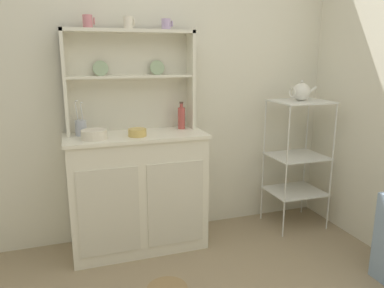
{
  "coord_description": "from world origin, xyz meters",
  "views": [
    {
      "loc": [
        -0.56,
        -1.28,
        1.46
      ],
      "look_at": [
        0.25,
        1.12,
        0.85
      ],
      "focal_mm": 34.94,
      "sensor_mm": 36.0,
      "label": 1
    }
  ],
  "objects_px": {
    "hutch_shelf_unit": "(130,73)",
    "bakers_rack": "(297,149)",
    "hutch_cabinet": "(138,190)",
    "utensil_jar": "(81,127)",
    "cup_rose_0": "(88,21)",
    "porcelain_teapot": "(301,92)",
    "bowl_mixing_large": "(94,134)",
    "jam_bottle": "(181,117)"
  },
  "relations": [
    {
      "from": "hutch_cabinet",
      "to": "bowl_mixing_large",
      "type": "height_order",
      "value": "bowl_mixing_large"
    },
    {
      "from": "hutch_cabinet",
      "to": "cup_rose_0",
      "type": "distance_m",
      "value": 1.26
    },
    {
      "from": "cup_rose_0",
      "to": "utensil_jar",
      "type": "bearing_deg",
      "value": -155.18
    },
    {
      "from": "porcelain_teapot",
      "to": "hutch_shelf_unit",
      "type": "bearing_deg",
      "value": 171.41
    },
    {
      "from": "hutch_cabinet",
      "to": "bakers_rack",
      "type": "xyz_separation_m",
      "value": [
        1.36,
        -0.04,
        0.22
      ]
    },
    {
      "from": "jam_bottle",
      "to": "porcelain_teapot",
      "type": "height_order",
      "value": "porcelain_teapot"
    },
    {
      "from": "porcelain_teapot",
      "to": "hutch_cabinet",
      "type": "bearing_deg",
      "value": 178.27
    },
    {
      "from": "hutch_shelf_unit",
      "to": "cup_rose_0",
      "type": "distance_m",
      "value": 0.45
    },
    {
      "from": "bowl_mixing_large",
      "to": "porcelain_teapot",
      "type": "height_order",
      "value": "porcelain_teapot"
    },
    {
      "from": "hutch_shelf_unit",
      "to": "bakers_rack",
      "type": "distance_m",
      "value": 1.52
    },
    {
      "from": "bowl_mixing_large",
      "to": "utensil_jar",
      "type": "distance_m",
      "value": 0.17
    },
    {
      "from": "utensil_jar",
      "to": "bakers_rack",
      "type": "bearing_deg",
      "value": -3.9
    },
    {
      "from": "hutch_shelf_unit",
      "to": "utensil_jar",
      "type": "xyz_separation_m",
      "value": [
        -0.38,
        -0.09,
        -0.37
      ]
    },
    {
      "from": "hutch_shelf_unit",
      "to": "porcelain_teapot",
      "type": "distance_m",
      "value": 1.38
    },
    {
      "from": "utensil_jar",
      "to": "hutch_cabinet",
      "type": "bearing_deg",
      "value": -11.61
    },
    {
      "from": "bakers_rack",
      "to": "porcelain_teapot",
      "type": "bearing_deg",
      "value": 180.0
    },
    {
      "from": "bakers_rack",
      "to": "utensil_jar",
      "type": "relative_size",
      "value": 4.28
    },
    {
      "from": "utensil_jar",
      "to": "porcelain_teapot",
      "type": "height_order",
      "value": "porcelain_teapot"
    },
    {
      "from": "jam_bottle",
      "to": "hutch_cabinet",
      "type": "bearing_deg",
      "value": -167.08
    },
    {
      "from": "hutch_cabinet",
      "to": "hutch_shelf_unit",
      "type": "bearing_deg",
      "value": 90.0
    },
    {
      "from": "hutch_shelf_unit",
      "to": "utensil_jar",
      "type": "distance_m",
      "value": 0.53
    },
    {
      "from": "hutch_cabinet",
      "to": "bowl_mixing_large",
      "type": "xyz_separation_m",
      "value": [
        -0.3,
        -0.07,
        0.47
      ]
    },
    {
      "from": "bowl_mixing_large",
      "to": "porcelain_teapot",
      "type": "distance_m",
      "value": 1.67
    },
    {
      "from": "hutch_cabinet",
      "to": "jam_bottle",
      "type": "relative_size",
      "value": 4.85
    },
    {
      "from": "bakers_rack",
      "to": "porcelain_teapot",
      "type": "relative_size",
      "value": 4.63
    },
    {
      "from": "bowl_mixing_large",
      "to": "porcelain_teapot",
      "type": "relative_size",
      "value": 0.75
    },
    {
      "from": "hutch_cabinet",
      "to": "jam_bottle",
      "type": "distance_m",
      "value": 0.65
    },
    {
      "from": "jam_bottle",
      "to": "hutch_shelf_unit",
      "type": "bearing_deg",
      "value": 168.32
    },
    {
      "from": "hutch_cabinet",
      "to": "hutch_shelf_unit",
      "type": "relative_size",
      "value": 1.07
    },
    {
      "from": "utensil_jar",
      "to": "hutch_shelf_unit",
      "type": "bearing_deg",
      "value": 12.98
    },
    {
      "from": "bakers_rack",
      "to": "utensil_jar",
      "type": "distance_m",
      "value": 1.76
    },
    {
      "from": "bakers_rack",
      "to": "bowl_mixing_large",
      "type": "relative_size",
      "value": 6.18
    },
    {
      "from": "bakers_rack",
      "to": "utensil_jar",
      "type": "bearing_deg",
      "value": 176.1
    },
    {
      "from": "hutch_cabinet",
      "to": "porcelain_teapot",
      "type": "height_order",
      "value": "porcelain_teapot"
    },
    {
      "from": "cup_rose_0",
      "to": "bowl_mixing_large",
      "type": "distance_m",
      "value": 0.78
    },
    {
      "from": "bakers_rack",
      "to": "jam_bottle",
      "type": "relative_size",
      "value": 5.17
    },
    {
      "from": "bakers_rack",
      "to": "bowl_mixing_large",
      "type": "bearing_deg",
      "value": -178.89
    },
    {
      "from": "hutch_cabinet",
      "to": "utensil_jar",
      "type": "relative_size",
      "value": 4.01
    },
    {
      "from": "bowl_mixing_large",
      "to": "porcelain_teapot",
      "type": "bearing_deg",
      "value": 1.11
    },
    {
      "from": "bowl_mixing_large",
      "to": "jam_bottle",
      "type": "distance_m",
      "value": 0.69
    },
    {
      "from": "utensil_jar",
      "to": "porcelain_teapot",
      "type": "relative_size",
      "value": 1.08
    },
    {
      "from": "cup_rose_0",
      "to": "jam_bottle",
      "type": "distance_m",
      "value": 0.96
    }
  ]
}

